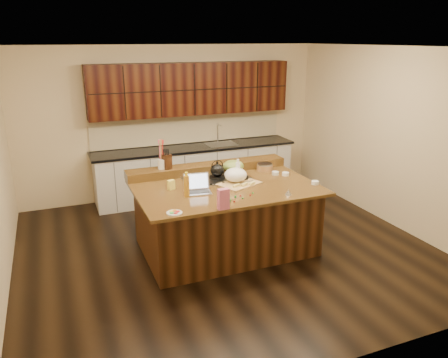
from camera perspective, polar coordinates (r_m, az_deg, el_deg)
name	(u,v)px	position (r m, az deg, el deg)	size (l,w,h in m)	color
room	(225,155)	(5.71, 0.19, 3.20)	(5.52, 5.02, 2.72)	black
island	(225,217)	(6.00, 0.18, -5.01)	(2.40, 1.60, 0.92)	black
back_ledge	(208,168)	(6.44, -2.16, 1.49)	(2.40, 0.30, 0.12)	black
cooktop	(217,178)	(6.10, -0.88, 0.10)	(0.92, 0.52, 0.05)	gray
back_counter	(194,144)	(7.93, -3.88, 4.64)	(3.70, 0.66, 2.40)	silver
kettle	(217,170)	(6.06, -0.88, 1.16)	(0.20, 0.20, 0.18)	black
green_bowl	(233,166)	(6.29, 1.24, 1.72)	(0.30, 0.30, 0.16)	olive
laptop	(197,187)	(5.61, -3.53, -1.07)	(0.36, 0.30, 0.23)	#B7B7BC
oil_bottle	(187,186)	(5.42, -4.90, -0.97)	(0.07, 0.07, 0.27)	#BD8421
vinegar_bottle	(238,171)	(6.04, 1.82, 1.02)	(0.06, 0.06, 0.25)	silver
wooden_tray	(237,177)	(5.90, 1.65, 0.28)	(0.63, 0.55, 0.21)	tan
ramekin_a	(315,183)	(6.02, 11.82, -0.47)	(0.10, 0.10, 0.04)	white
ramekin_b	(275,173)	(6.35, 6.72, 0.77)	(0.10, 0.10, 0.04)	white
ramekin_c	(286,174)	(6.33, 8.05, 0.66)	(0.10, 0.10, 0.04)	white
strainer_bowl	(265,168)	(6.52, 5.34, 1.48)	(0.24, 0.24, 0.09)	#996B3F
kitchen_timer	(288,192)	(5.56, 8.40, -1.69)	(0.08, 0.08, 0.07)	silver
pink_bag	(223,199)	(5.01, -0.08, -2.63)	(0.13, 0.07, 0.25)	#D46488
candy_plate	(174,213)	(4.97, -6.50, -4.40)	(0.18, 0.18, 0.01)	white
package_box	(171,185)	(5.72, -6.92, -0.75)	(0.09, 0.06, 0.12)	#F3DE55
utensil_crock	(162,164)	(6.22, -8.10, 1.95)	(0.12, 0.12, 0.14)	white
knife_block	(166,161)	(6.22, -7.64, 2.31)	(0.10, 0.17, 0.21)	black
gumdrop_0	(250,195)	(5.48, 3.45, -2.11)	(0.02, 0.02, 0.02)	red
gumdrop_1	(253,193)	(5.55, 3.79, -1.83)	(0.02, 0.02, 0.02)	#198C26
gumdrop_2	(226,199)	(5.34, 0.25, -2.62)	(0.02, 0.02, 0.02)	red
gumdrop_3	(235,197)	(5.40, 1.48, -2.39)	(0.02, 0.02, 0.02)	#198C26
gumdrop_4	(234,201)	(5.26, 1.37, -2.95)	(0.02, 0.02, 0.02)	red
gumdrop_5	(230,200)	(5.31, 0.83, -2.73)	(0.02, 0.02, 0.02)	#198C26
gumdrop_6	(225,196)	(5.44, 0.11, -2.21)	(0.02, 0.02, 0.02)	red
gumdrop_7	(230,201)	(5.26, 0.76, -2.93)	(0.02, 0.02, 0.02)	#198C26
gumdrop_8	(240,196)	(5.45, 2.15, -2.20)	(0.02, 0.02, 0.02)	red
gumdrop_9	(236,196)	(5.43, 1.53, -2.26)	(0.02, 0.02, 0.02)	#198C26
gumdrop_10	(222,200)	(5.31, -0.30, -2.75)	(0.02, 0.02, 0.02)	red
gumdrop_11	(243,198)	(5.37, 2.46, -2.53)	(0.02, 0.02, 0.02)	#198C26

